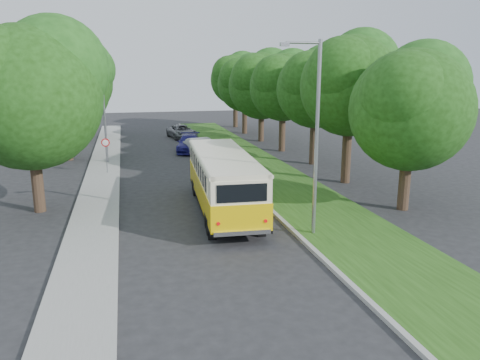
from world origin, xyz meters
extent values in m
plane|color=#242426|center=(0.00, 0.00, 0.00)|extent=(120.00, 120.00, 0.00)
cube|color=gray|center=(3.60, 5.00, 0.07)|extent=(0.20, 70.00, 0.15)
cube|color=#204412|center=(5.95, 5.00, 0.07)|extent=(4.50, 70.00, 0.13)
cube|color=gray|center=(-4.80, 5.00, 0.06)|extent=(2.20, 70.00, 0.12)
cylinder|color=#332319|center=(10.15, 0.00, 1.67)|extent=(0.56, 0.56, 3.35)
sphere|color=#193D0E|center=(10.15, 0.00, 4.95)|extent=(5.85, 5.85, 5.85)
sphere|color=#193D0E|center=(11.18, 0.58, 6.12)|extent=(4.38, 4.38, 4.38)
sphere|color=#193D0E|center=(9.28, -0.73, 5.68)|extent=(4.09, 4.09, 4.09)
cylinder|color=#332319|center=(9.96, 6.00, 2.13)|extent=(0.56, 0.56, 4.26)
sphere|color=#193D0E|center=(9.96, 6.00, 5.91)|extent=(5.98, 5.98, 5.98)
sphere|color=#193D0E|center=(11.01, 6.60, 7.10)|extent=(4.49, 4.49, 4.49)
sphere|color=#193D0E|center=(9.06, 5.25, 6.65)|extent=(4.19, 4.19, 4.19)
cylinder|color=#332319|center=(10.28, 12.00, 1.98)|extent=(0.56, 0.56, 3.95)
sphere|color=#193D0E|center=(10.28, 12.00, 5.49)|extent=(5.61, 5.61, 5.61)
sphere|color=#193D0E|center=(11.26, 12.56, 6.62)|extent=(4.21, 4.21, 4.21)
sphere|color=#193D0E|center=(9.44, 11.30, 6.20)|extent=(3.92, 3.92, 3.92)
cylinder|color=#332319|center=(9.90, 18.00, 1.93)|extent=(0.56, 0.56, 3.86)
sphere|color=#193D0E|center=(9.90, 18.00, 5.41)|extent=(5.64, 5.64, 5.64)
sphere|color=#193D0E|center=(10.89, 18.56, 6.54)|extent=(4.23, 4.23, 4.23)
sphere|color=#193D0E|center=(9.05, 17.30, 6.12)|extent=(3.95, 3.95, 3.95)
cylinder|color=#332319|center=(9.80, 24.00, 1.79)|extent=(0.56, 0.56, 3.58)
sphere|color=#193D0E|center=(9.80, 24.00, 5.33)|extent=(6.36, 6.36, 6.36)
sphere|color=#193D0E|center=(10.91, 24.64, 6.60)|extent=(4.77, 4.77, 4.77)
sphere|color=#193D0E|center=(8.84, 23.21, 6.12)|extent=(4.45, 4.45, 4.45)
cylinder|color=#332319|center=(9.67, 30.00, 1.84)|extent=(0.56, 0.56, 3.68)
sphere|color=#193D0E|center=(9.67, 30.00, 5.31)|extent=(5.91, 5.91, 5.91)
sphere|color=#193D0E|center=(10.70, 30.59, 6.49)|extent=(4.43, 4.43, 4.43)
sphere|color=#193D0E|center=(8.78, 29.26, 6.05)|extent=(4.14, 4.14, 4.14)
cylinder|color=#332319|center=(10.05, 36.00, 2.02)|extent=(0.56, 0.56, 4.05)
sphere|color=#193D0E|center=(10.05, 36.00, 5.69)|extent=(5.97, 5.97, 5.97)
sphere|color=#193D0E|center=(11.09, 36.60, 6.88)|extent=(4.48, 4.48, 4.48)
sphere|color=#193D0E|center=(9.15, 35.25, 6.43)|extent=(4.18, 4.18, 4.18)
cylinder|color=#332319|center=(-7.50, 4.00, 1.84)|extent=(0.56, 0.56, 3.68)
sphere|color=#193D0E|center=(-7.50, 4.00, 5.55)|extent=(6.80, 6.80, 6.80)
sphere|color=#193D0E|center=(-6.31, 4.68, 6.91)|extent=(5.10, 5.10, 5.10)
cylinder|color=#332319|center=(-7.50, 18.00, 1.84)|extent=(0.56, 0.56, 3.68)
sphere|color=#193D0E|center=(-7.50, 18.00, 5.55)|extent=(6.80, 6.80, 6.80)
sphere|color=#193D0E|center=(-6.31, 18.68, 6.91)|extent=(5.10, 5.10, 5.10)
sphere|color=#193D0E|center=(-8.52, 17.15, 6.40)|extent=(4.76, 4.76, 4.76)
cylinder|color=#332319|center=(-7.50, 30.00, 1.84)|extent=(0.56, 0.56, 3.68)
sphere|color=#193D0E|center=(-7.50, 30.00, 5.55)|extent=(6.80, 6.80, 6.80)
sphere|color=#193D0E|center=(-6.31, 30.68, 6.91)|extent=(5.10, 5.10, 5.10)
sphere|color=#193D0E|center=(-8.52, 29.15, 6.40)|extent=(4.76, 4.76, 4.76)
cylinder|color=gray|center=(4.30, -2.50, 4.00)|extent=(0.16, 0.16, 8.00)
cylinder|color=gray|center=(3.60, -2.50, 7.85)|extent=(1.40, 0.10, 0.10)
cube|color=gray|center=(2.85, -2.50, 7.78)|extent=(0.35, 0.16, 0.14)
cylinder|color=gray|center=(-4.60, 16.00, 3.75)|extent=(0.16, 0.16, 7.50)
cylinder|color=gray|center=(-5.30, 16.00, 7.35)|extent=(1.40, 0.10, 0.10)
cube|color=gray|center=(-6.05, 16.00, 7.28)|extent=(0.35, 0.16, 0.14)
cylinder|color=gray|center=(-4.50, 12.00, 1.25)|extent=(0.06, 0.06, 2.50)
cone|color=red|center=(-4.50, 11.96, 2.15)|extent=(0.56, 0.02, 0.56)
cone|color=white|center=(-4.50, 11.94, 2.15)|extent=(0.40, 0.02, 0.40)
imported|color=silver|center=(2.47, 12.22, 0.74)|extent=(2.94, 4.68, 1.49)
imported|color=silver|center=(2.70, 16.69, 0.75)|extent=(2.60, 4.80, 1.50)
imported|color=navy|center=(2.09, 19.59, 0.71)|extent=(2.86, 5.20, 1.43)
imported|color=slate|center=(2.48, 27.89, 0.68)|extent=(2.99, 5.17, 1.35)
camera|label=1|loc=(-3.20, -19.94, 6.83)|focal=35.00mm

